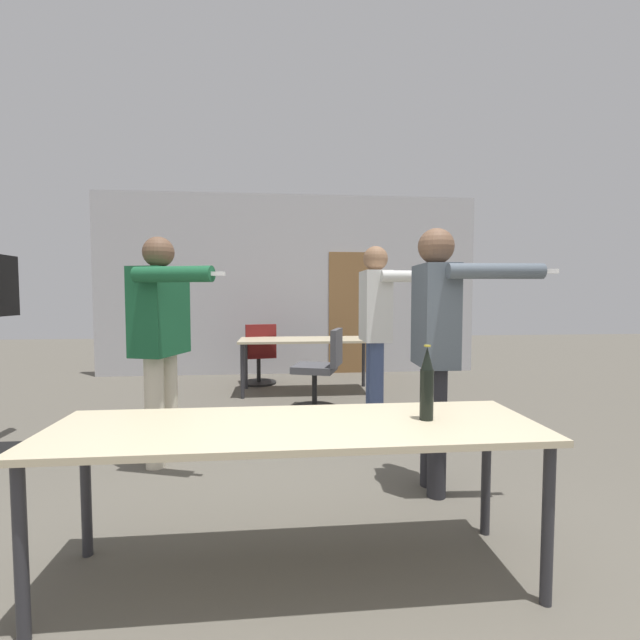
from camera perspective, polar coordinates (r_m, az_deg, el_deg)
name	(u,v)px	position (r m, az deg, el deg)	size (l,w,h in m)	color
back_wall	(292,286)	(7.23, -3.79, 4.61)	(6.35, 0.12, 3.00)	#BCBCC1
conference_table_near	(297,438)	(2.04, -3.14, -15.42)	(2.23, 0.67, 0.73)	#C6B793
conference_table_far	(307,344)	(5.82, -1.79, -3.22)	(1.81, 0.70, 0.73)	#C6B793
person_far_watching	(162,328)	(3.55, -20.34, -1.05)	(0.76, 0.84, 1.78)	beige
person_near_casual	(377,319)	(4.26, 7.55, 0.17)	(0.81, 0.67, 1.80)	#3D4C75
person_left_plaid	(437,332)	(2.94, 15.33, -1.55)	(0.78, 0.62, 1.76)	#28282D
office_chair_side_rolled	(321,372)	(4.97, 0.12, -6.90)	(0.63, 0.59, 0.94)	black
office_chair_far_right	(259,357)	(6.39, -8.10, -4.85)	(0.54, 0.60, 0.91)	black
beer_bottle	(427,385)	(2.11, 14.05, -8.37)	(0.06, 0.06, 0.36)	black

